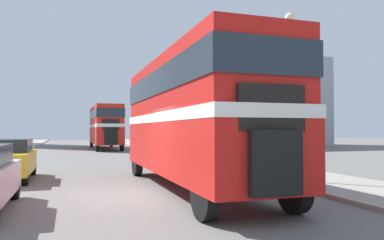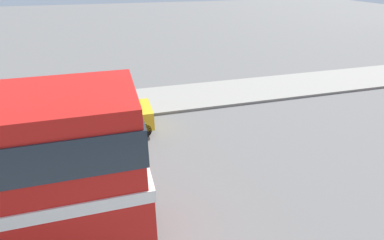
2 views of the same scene
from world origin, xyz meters
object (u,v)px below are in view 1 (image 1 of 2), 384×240
(double_decker_bus, at_px, (192,111))
(pedestrian_walking, at_px, (243,143))
(car_parked_mid, at_px, (8,159))
(bus_distant, at_px, (105,124))
(street_lamp, at_px, (290,70))

(double_decker_bus, relative_size, pedestrian_walking, 5.57)
(car_parked_mid, distance_m, pedestrian_walking, 11.83)
(bus_distant, bearing_deg, street_lamp, -81.44)
(double_decker_bus, xyz_separation_m, street_lamp, (3.59, -0.07, 1.49))
(bus_distant, distance_m, street_lamp, 26.54)
(bus_distant, height_order, pedestrian_walking, bus_distant)
(car_parked_mid, xyz_separation_m, street_lamp, (9.46, -4.08, 3.17))
(double_decker_bus, distance_m, bus_distant, 26.14)
(pedestrian_walking, bearing_deg, bus_distant, 107.24)
(pedestrian_walking, bearing_deg, street_lamp, -103.66)
(double_decker_bus, bearing_deg, pedestrian_walking, 54.09)
(bus_distant, distance_m, pedestrian_walking, 19.57)
(bus_distant, relative_size, pedestrian_walking, 5.92)
(bus_distant, xyz_separation_m, car_parked_mid, (-5.52, -22.13, -1.68))
(pedestrian_walking, bearing_deg, double_decker_bus, -125.91)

